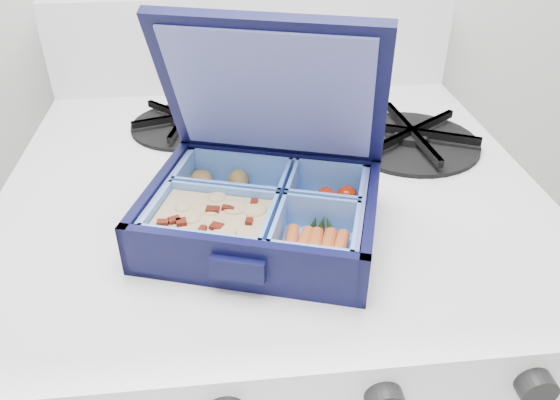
{
  "coord_description": "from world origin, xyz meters",
  "views": [
    {
      "loc": [
        0.48,
        1.04,
        1.34
      ],
      "look_at": [
        0.53,
        1.52,
        1.02
      ],
      "focal_mm": 35.0,
      "sensor_mm": 36.0,
      "label": 1
    }
  ],
  "objects": [
    {
      "name": "fork",
      "position": [
        0.64,
        1.68,
        0.99
      ],
      "size": [
        0.1,
        0.18,
        0.01
      ],
      "primitive_type": null,
      "rotation": [
        0.0,
        0.0,
        -0.43
      ],
      "color": "#B0B1B7",
      "rests_on": "stove"
    },
    {
      "name": "burner_grate",
      "position": [
        0.74,
        1.7,
        1.0
      ],
      "size": [
        0.25,
        0.25,
        0.03
      ],
      "primitive_type": "cylinder",
      "rotation": [
        0.0,
        0.0,
        -0.44
      ],
      "color": "black",
      "rests_on": "stove"
    },
    {
      "name": "bento_box",
      "position": [
        0.51,
        1.51,
        1.01
      ],
      "size": [
        0.28,
        0.25,
        0.06
      ],
      "primitive_type": null,
      "rotation": [
        0.0,
        0.0,
        -0.31
      ],
      "color": "black",
      "rests_on": "stove"
    },
    {
      "name": "burner_grate_rear",
      "position": [
        0.42,
        1.79,
        0.99
      ],
      "size": [
        0.2,
        0.2,
        0.02
      ],
      "primitive_type": "cylinder",
      "rotation": [
        0.0,
        0.0,
        0.28
      ],
      "color": "black",
      "rests_on": "stove"
    }
  ]
}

